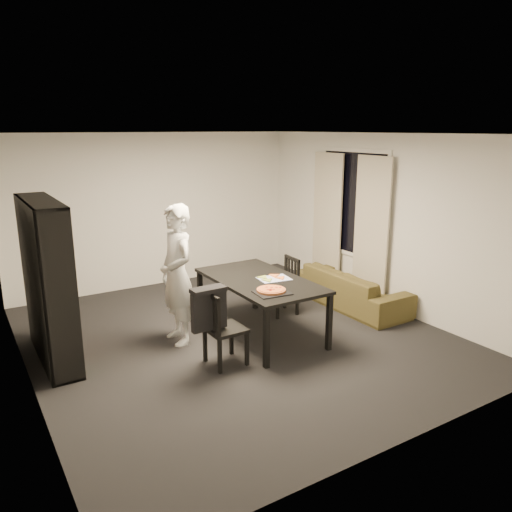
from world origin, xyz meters
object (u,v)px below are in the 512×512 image
bookshelf (48,282)px  baking_tray (272,293)px  dining_table (260,284)px  sofa (351,288)px  person (177,275)px  pepperoni_pizza (271,290)px  chair_right (286,282)px  chair_left (219,324)px

bookshelf → baking_tray: size_ratio=4.75×
dining_table → sofa: 1.83m
baking_tray → person: bearing=132.0°
dining_table → person: (-1.00, 0.35, 0.19)m
pepperoni_pizza → bookshelf: bearing=152.7°
bookshelf → chair_right: bookshelf is taller
dining_table → baking_tray: bearing=-108.0°
person → sofa: 2.85m
pepperoni_pizza → chair_left: bearing=-179.4°
chair_left → pepperoni_pizza: chair_left is taller
bookshelf → sofa: 4.32m
baking_tray → pepperoni_pizza: 0.05m
chair_right → chair_left: bearing=-56.1°
sofa → person: bearing=86.5°
bookshelf → chair_left: (1.58, -1.20, -0.44)m
bookshelf → person: bearing=-12.4°
dining_table → chair_left: chair_left is taller
bookshelf → dining_table: bearing=-15.2°
chair_left → chair_right: (1.64, 0.99, -0.03)m
bookshelf → pepperoni_pizza: (2.30, -1.19, -0.16)m
bookshelf → baking_tray: (2.28, -1.23, -0.18)m
dining_table → sofa: dining_table is taller
chair_right → pepperoni_pizza: size_ratio=2.40×
bookshelf → baking_tray: 2.60m
bookshelf → person: 1.50m
dining_table → pepperoni_pizza: bearing=-107.9°
dining_table → person: 1.08m
person → pepperoni_pizza: size_ratio=5.08×
person → baking_tray: bearing=41.5°
baking_tray → sofa: size_ratio=0.21×
sofa → chair_left: bearing=104.9°
pepperoni_pizza → sofa: size_ratio=0.18×
bookshelf → chair_right: bearing=-3.6°
dining_table → pepperoni_pizza: size_ratio=5.23×
chair_right → person: (-1.76, -0.12, 0.41)m
dining_table → chair_right: chair_right is taller
chair_right → pepperoni_pizza: bearing=-40.4°
dining_table → chair_right: size_ratio=2.18×
chair_right → pepperoni_pizza: chair_right is taller
chair_right → baking_tray: chair_right is taller
dining_table → bookshelf: bearing=164.8°
chair_left → pepperoni_pizza: (0.72, 0.01, 0.28)m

